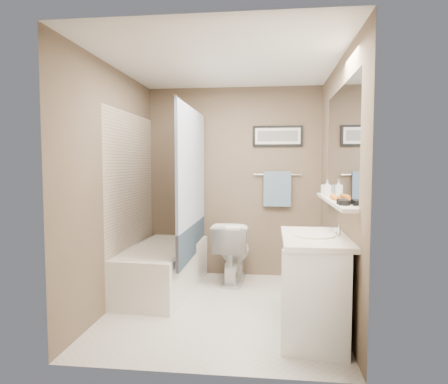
# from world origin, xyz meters

# --- Properties ---
(ground) EXTENTS (2.50, 2.50, 0.00)m
(ground) POSITION_xyz_m (0.00, 0.00, 0.00)
(ground) COLOR silver
(ground) RESTS_ON ground
(ceiling) EXTENTS (2.20, 2.50, 0.04)m
(ceiling) POSITION_xyz_m (0.00, 0.00, 2.38)
(ceiling) COLOR white
(ceiling) RESTS_ON wall_back
(wall_back) EXTENTS (2.20, 0.04, 2.40)m
(wall_back) POSITION_xyz_m (0.00, 1.23, 1.20)
(wall_back) COLOR brown
(wall_back) RESTS_ON ground
(wall_front) EXTENTS (2.20, 0.04, 2.40)m
(wall_front) POSITION_xyz_m (0.00, -1.23, 1.20)
(wall_front) COLOR brown
(wall_front) RESTS_ON ground
(wall_left) EXTENTS (0.04, 2.50, 2.40)m
(wall_left) POSITION_xyz_m (-1.08, 0.00, 1.20)
(wall_left) COLOR brown
(wall_left) RESTS_ON ground
(wall_right) EXTENTS (0.04, 2.50, 2.40)m
(wall_right) POSITION_xyz_m (1.08, 0.00, 1.20)
(wall_right) COLOR brown
(wall_right) RESTS_ON ground
(tile_surround) EXTENTS (0.02, 1.55, 2.00)m
(tile_surround) POSITION_xyz_m (-1.09, 0.50, 1.00)
(tile_surround) COLOR #C8B197
(tile_surround) RESTS_ON wall_left
(curtain_rod) EXTENTS (0.02, 1.55, 0.02)m
(curtain_rod) POSITION_xyz_m (-0.40, 0.50, 2.05)
(curtain_rod) COLOR silver
(curtain_rod) RESTS_ON wall_left
(curtain_upper) EXTENTS (0.03, 1.45, 1.28)m
(curtain_upper) POSITION_xyz_m (-0.40, 0.50, 1.40)
(curtain_upper) COLOR silver
(curtain_upper) RESTS_ON curtain_rod
(curtain_lower) EXTENTS (0.03, 1.45, 0.36)m
(curtain_lower) POSITION_xyz_m (-0.40, 0.50, 0.58)
(curtain_lower) COLOR #293D4D
(curtain_lower) RESTS_ON curtain_rod
(mirror) EXTENTS (0.02, 1.60, 1.00)m
(mirror) POSITION_xyz_m (1.09, -0.15, 1.62)
(mirror) COLOR silver
(mirror) RESTS_ON wall_right
(shelf) EXTENTS (0.12, 1.60, 0.03)m
(shelf) POSITION_xyz_m (1.04, -0.15, 1.10)
(shelf) COLOR silver
(shelf) RESTS_ON wall_right
(towel_bar) EXTENTS (0.60, 0.02, 0.02)m
(towel_bar) POSITION_xyz_m (0.55, 1.22, 1.30)
(towel_bar) COLOR silver
(towel_bar) RESTS_ON wall_back
(towel) EXTENTS (0.34, 0.05, 0.44)m
(towel) POSITION_xyz_m (0.55, 1.20, 1.12)
(towel) COLOR #82A4BD
(towel) RESTS_ON towel_bar
(art_frame) EXTENTS (0.62, 0.02, 0.26)m
(art_frame) POSITION_xyz_m (0.55, 1.23, 1.78)
(art_frame) COLOR black
(art_frame) RESTS_ON wall_back
(art_mat) EXTENTS (0.56, 0.00, 0.20)m
(art_mat) POSITION_xyz_m (0.55, 1.22, 1.78)
(art_mat) COLOR white
(art_mat) RESTS_ON art_frame
(art_image) EXTENTS (0.50, 0.00, 0.13)m
(art_image) POSITION_xyz_m (0.55, 1.22, 1.78)
(art_image) COLOR #595959
(art_image) RESTS_ON art_mat
(door) EXTENTS (0.80, 0.02, 2.00)m
(door) POSITION_xyz_m (0.55, -1.24, 1.00)
(door) COLOR silver
(door) RESTS_ON wall_front
(door_handle) EXTENTS (0.10, 0.02, 0.02)m
(door_handle) POSITION_xyz_m (0.22, -1.19, 1.00)
(door_handle) COLOR silver
(door_handle) RESTS_ON door
(bathtub) EXTENTS (0.81, 1.55, 0.50)m
(bathtub) POSITION_xyz_m (-0.75, 0.48, 0.25)
(bathtub) COLOR white
(bathtub) RESTS_ON ground
(tub_rim) EXTENTS (0.56, 1.36, 0.02)m
(tub_rim) POSITION_xyz_m (-0.75, 0.48, 0.50)
(tub_rim) COLOR white
(tub_rim) RESTS_ON bathtub
(toilet) EXTENTS (0.45, 0.75, 0.75)m
(toilet) POSITION_xyz_m (0.02, 0.91, 0.37)
(toilet) COLOR white
(toilet) RESTS_ON ground
(vanity) EXTENTS (0.59, 0.95, 0.80)m
(vanity) POSITION_xyz_m (0.85, -0.51, 0.40)
(vanity) COLOR white
(vanity) RESTS_ON ground
(countertop) EXTENTS (0.54, 0.96, 0.04)m
(countertop) POSITION_xyz_m (0.84, -0.51, 0.82)
(countertop) COLOR white
(countertop) RESTS_ON vanity
(sink_basin) EXTENTS (0.34, 0.34, 0.01)m
(sink_basin) POSITION_xyz_m (0.83, -0.51, 0.85)
(sink_basin) COLOR white
(sink_basin) RESTS_ON countertop
(faucet_spout) EXTENTS (0.02, 0.02, 0.10)m
(faucet_spout) POSITION_xyz_m (1.03, -0.51, 0.89)
(faucet_spout) COLOR silver
(faucet_spout) RESTS_ON countertop
(faucet_knob) EXTENTS (0.05, 0.05, 0.05)m
(faucet_knob) POSITION_xyz_m (1.03, -0.41, 0.87)
(faucet_knob) COLOR silver
(faucet_knob) RESTS_ON countertop
(candle_bowl_near) EXTENTS (0.09, 0.09, 0.04)m
(candle_bowl_near) POSITION_xyz_m (1.04, -0.69, 1.14)
(candle_bowl_near) COLOR black
(candle_bowl_near) RESTS_ON shelf
(candle_bowl_far) EXTENTS (0.09, 0.09, 0.04)m
(candle_bowl_far) POSITION_xyz_m (1.04, -0.60, 1.14)
(candle_bowl_far) COLOR black
(candle_bowl_far) RESTS_ON shelf
(hair_brush_front) EXTENTS (0.07, 0.22, 0.04)m
(hair_brush_front) POSITION_xyz_m (1.04, -0.24, 1.14)
(hair_brush_front) COLOR #C45C1B
(hair_brush_front) RESTS_ON shelf
(hair_brush_back) EXTENTS (0.06, 0.22, 0.04)m
(hair_brush_back) POSITION_xyz_m (1.04, -0.10, 1.14)
(hair_brush_back) COLOR orange
(hair_brush_back) RESTS_ON shelf
(pink_comb) EXTENTS (0.05, 0.16, 0.01)m
(pink_comb) POSITION_xyz_m (1.04, 0.07, 1.12)
(pink_comb) COLOR pink
(pink_comb) RESTS_ON shelf
(glass_jar) EXTENTS (0.08, 0.08, 0.10)m
(glass_jar) POSITION_xyz_m (1.04, 0.44, 1.17)
(glass_jar) COLOR silver
(glass_jar) RESTS_ON shelf
(soap_bottle) EXTENTS (0.07, 0.08, 0.16)m
(soap_bottle) POSITION_xyz_m (1.04, 0.26, 1.20)
(soap_bottle) COLOR #999999
(soap_bottle) RESTS_ON shelf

